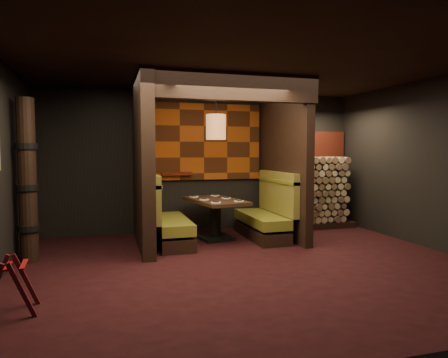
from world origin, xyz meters
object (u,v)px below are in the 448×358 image
(luggage_rack, at_px, (9,284))
(totem_column, at_px, (27,182))
(firewood_stack, at_px, (313,192))
(booth_bench_left, at_px, (166,221))
(pendant_lamp, at_px, (216,127))
(dining_table, at_px, (215,212))
(booth_bench_right, at_px, (266,216))

(luggage_rack, height_order, totem_column, totem_column)
(totem_column, xyz_separation_m, firewood_stack, (5.33, 1.25, -0.44))
(booth_bench_left, height_order, luggage_rack, booth_bench_left)
(pendant_lamp, height_order, luggage_rack, pendant_lamp)
(dining_table, xyz_separation_m, firewood_stack, (2.32, 0.59, 0.24))
(dining_table, relative_size, totem_column, 0.64)
(booth_bench_left, bearing_deg, booth_bench_right, 0.00)
(booth_bench_left, bearing_deg, firewood_stack, 12.17)
(booth_bench_left, relative_size, firewood_stack, 0.92)
(booth_bench_right, bearing_deg, pendant_lamp, 176.57)
(firewood_stack, bearing_deg, pendant_lamp, -164.51)
(pendant_lamp, bearing_deg, dining_table, 90.00)
(booth_bench_right, bearing_deg, booth_bench_left, 180.00)
(luggage_rack, bearing_deg, booth_bench_left, 53.14)
(dining_table, height_order, pendant_lamp, pendant_lamp)
(pendant_lamp, xyz_separation_m, totem_column, (-3.02, -0.61, -0.88))
(booth_bench_left, distance_m, totem_column, 2.30)
(firewood_stack, bearing_deg, dining_table, -165.66)
(luggage_rack, bearing_deg, booth_bench_right, 33.94)
(pendant_lamp, bearing_deg, firewood_stack, 15.49)
(booth_bench_right, relative_size, pendant_lamp, 1.58)
(booth_bench_right, distance_m, firewood_stack, 1.56)
(dining_table, bearing_deg, booth_bench_left, -173.39)
(booth_bench_right, distance_m, totem_column, 4.10)
(booth_bench_right, relative_size, totem_column, 0.67)
(totem_column, height_order, firewood_stack, totem_column)
(luggage_rack, height_order, firewood_stack, firewood_stack)
(dining_table, height_order, luggage_rack, dining_table)
(dining_table, distance_m, firewood_stack, 2.40)
(booth_bench_left, bearing_deg, dining_table, 6.61)
(dining_table, distance_m, pendant_lamp, 1.55)
(booth_bench_left, distance_m, luggage_rack, 3.22)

